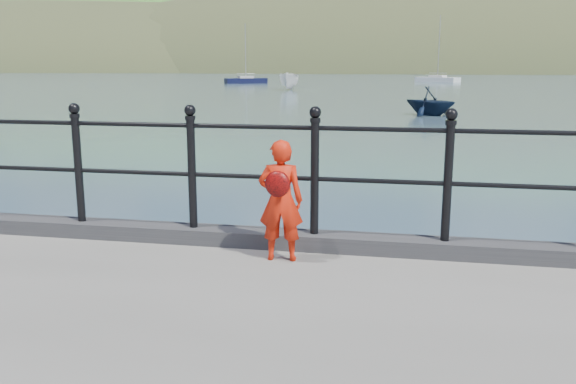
% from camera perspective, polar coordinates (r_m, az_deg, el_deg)
% --- Properties ---
extents(ground, '(600.00, 600.00, 0.00)m').
position_cam_1_polar(ground, '(6.44, -2.85, -13.12)').
color(ground, '#2D4251').
rests_on(ground, ground).
extents(kerb, '(60.00, 0.30, 0.15)m').
position_cam_1_polar(kerb, '(5.92, -3.30, -4.26)').
color(kerb, '#28282B').
rests_on(kerb, quay).
extents(railing, '(18.11, 0.11, 1.20)m').
position_cam_1_polar(railing, '(5.76, -3.39, 2.91)').
color(railing, black).
rests_on(railing, kerb).
extents(far_shore, '(830.00, 200.00, 156.00)m').
position_cam_1_polar(far_shore, '(249.12, 19.76, 5.44)').
color(far_shore, '#333A21').
rests_on(far_shore, ground).
extents(child, '(0.42, 0.33, 1.08)m').
position_cam_1_polar(child, '(5.36, -0.70, -0.73)').
color(child, red).
rests_on(child, quay).
extents(launch_white, '(1.92, 4.74, 1.81)m').
position_cam_1_polar(launch_white, '(63.60, 0.14, 10.32)').
color(launch_white, white).
rests_on(launch_white, ground).
extents(launch_navy, '(3.81, 3.70, 1.53)m').
position_cam_1_polar(launch_navy, '(33.46, 13.15, 8.30)').
color(launch_navy, black).
rests_on(launch_navy, ground).
extents(sailboat_left, '(5.77, 4.48, 8.14)m').
position_cam_1_polar(sailboat_left, '(84.97, -3.96, 10.33)').
color(sailboat_left, black).
rests_on(sailboat_left, ground).
extents(sailboat_deep, '(6.55, 5.42, 9.71)m').
position_cam_1_polar(sailboat_deep, '(93.75, 13.80, 10.17)').
color(sailboat_deep, silver).
rests_on(sailboat_deep, ground).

